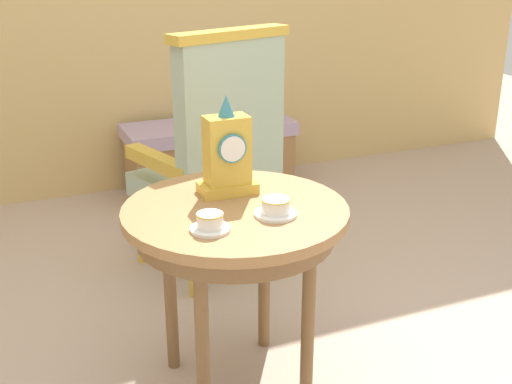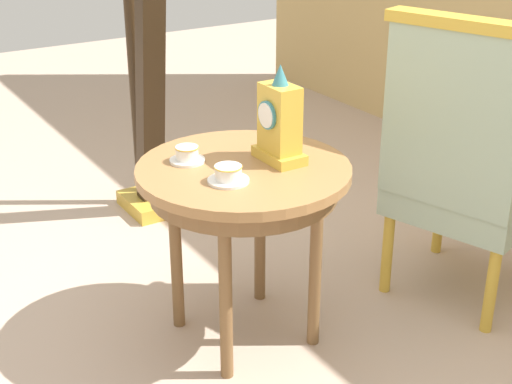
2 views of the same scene
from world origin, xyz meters
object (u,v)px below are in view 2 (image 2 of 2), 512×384
Objects in this scene: teacup_right at (228,175)px; armchair at (463,161)px; mantel_clock at (280,123)px; harp at (145,73)px; teacup_left at (187,155)px; side_table at (244,187)px.

armchair is (0.13, 0.93, -0.11)m from teacup_right.
mantel_clock is 0.75m from armchair.
teacup_left is at bearing -16.76° from harp.
side_table is 0.22m from teacup_left.
mantel_clock is (0.16, 0.27, 0.11)m from teacup_left.
teacup_right is at bearing -12.47° from harp.
teacup_right is at bearing -74.24° from mantel_clock.
teacup_right is at bearing -97.82° from armchair.
side_table is 5.43× the size of teacup_right.
harp reaches higher than mantel_clock.
armchair is (0.35, 0.96, -0.11)m from teacup_left.
mantel_clock is at bearing 79.43° from side_table.
teacup_right is 0.95m from armchair.
armchair is at bearing 25.88° from harp.
side_table is 0.18m from teacup_right.
mantel_clock is at bearing -105.80° from armchair.
side_table is 0.25m from mantel_clock.
mantel_clock is 0.19× the size of harp.
armchair reaches higher than teacup_right.
teacup_left is 1.03m from armchair.
harp is at bearing 172.02° from side_table.
side_table is at bearing -105.00° from armchair.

